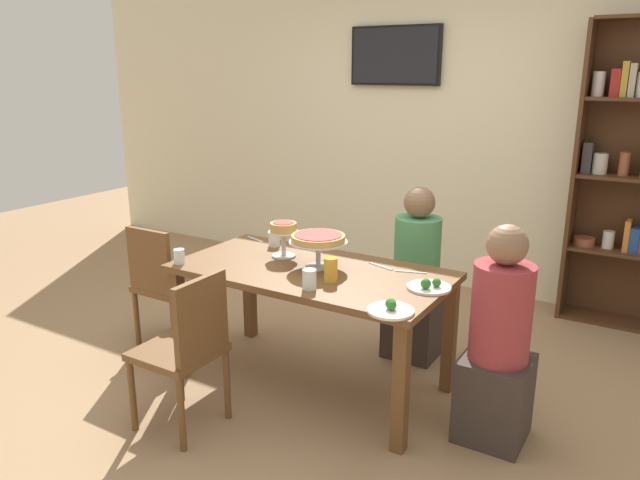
{
  "coord_description": "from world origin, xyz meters",
  "views": [
    {
      "loc": [
        1.78,
        -2.81,
        1.86
      ],
      "look_at": [
        0.0,
        0.1,
        0.89
      ],
      "focal_mm": 33.77,
      "sensor_mm": 36.0,
      "label": 1
    }
  ],
  "objects": [
    {
      "name": "ground_plane",
      "position": [
        0.0,
        0.0,
        0.0
      ],
      "size": [
        12.0,
        12.0,
        0.0
      ],
      "primitive_type": "plane",
      "color": "#9E7A56"
    },
    {
      "name": "rear_partition",
      "position": [
        0.0,
        2.2,
        1.4
      ],
      "size": [
        8.0,
        0.12,
        2.8
      ],
      "primitive_type": "cube",
      "color": "beige",
      "rests_on": "ground_plane"
    },
    {
      "name": "dining_table",
      "position": [
        0.0,
        0.0,
        0.64
      ],
      "size": [
        1.6,
        0.82,
        0.74
      ],
      "color": "brown",
      "rests_on": "ground_plane"
    },
    {
      "name": "television",
      "position": [
        -0.47,
        2.11,
        1.97
      ],
      "size": [
        0.82,
        0.05,
        0.49
      ],
      "color": "black"
    },
    {
      "name": "diner_head_east",
      "position": [
        1.1,
        0.02,
        0.49
      ],
      "size": [
        0.34,
        0.34,
        1.15
      ],
      "rotation": [
        0.0,
        0.0,
        3.14
      ],
      "color": "#382D28",
      "rests_on": "ground_plane"
    },
    {
      "name": "diner_far_right",
      "position": [
        0.38,
        0.69,
        0.49
      ],
      "size": [
        0.34,
        0.34,
        1.15
      ],
      "rotation": [
        0.0,
        0.0,
        -1.57
      ],
      "color": "#382D28",
      "rests_on": "ground_plane"
    },
    {
      "name": "chair_head_west",
      "position": [
        -1.11,
        -0.1,
        0.49
      ],
      "size": [
        0.4,
        0.4,
        0.87
      ],
      "color": "brown",
      "rests_on": "ground_plane"
    },
    {
      "name": "chair_near_left",
      "position": [
        -0.29,
        -0.74,
        0.49
      ],
      "size": [
        0.4,
        0.4,
        0.87
      ],
      "rotation": [
        0.0,
        0.0,
        1.57
      ],
      "color": "brown",
      "rests_on": "ground_plane"
    },
    {
      "name": "deep_dish_pizza_stand",
      "position": [
        0.02,
        0.04,
        0.91
      ],
      "size": [
        0.34,
        0.34,
        0.2
      ],
      "color": "silver",
      "rests_on": "dining_table"
    },
    {
      "name": "personal_pizza_stand",
      "position": [
        -0.27,
        0.11,
        0.9
      ],
      "size": [
        0.19,
        0.19,
        0.22
      ],
      "color": "silver",
      "rests_on": "dining_table"
    },
    {
      "name": "salad_plate_near_diner",
      "position": [
        0.71,
        0.04,
        0.76
      ],
      "size": [
        0.24,
        0.24,
        0.07
      ],
      "color": "white",
      "rests_on": "dining_table"
    },
    {
      "name": "salad_plate_far_diner",
      "position": [
        0.67,
        -0.35,
        0.76
      ],
      "size": [
        0.23,
        0.23,
        0.07
      ],
      "color": "white",
      "rests_on": "dining_table"
    },
    {
      "name": "beer_glass_amber_tall",
      "position": [
        0.21,
        -0.13,
        0.81
      ],
      "size": [
        0.08,
        0.08,
        0.13
      ],
      "primitive_type": "cylinder",
      "color": "gold",
      "rests_on": "dining_table"
    },
    {
      "name": "water_glass_clear_near",
      "position": [
        -0.72,
        -0.33,
        0.79
      ],
      "size": [
        0.06,
        0.06,
        0.09
      ],
      "primitive_type": "cylinder",
      "color": "white",
      "rests_on": "dining_table"
    },
    {
      "name": "water_glass_clear_far",
      "position": [
        -0.45,
        0.27,
        0.79
      ],
      "size": [
        0.08,
        0.08,
        0.09
      ],
      "primitive_type": "cylinder",
      "color": "white",
      "rests_on": "dining_table"
    },
    {
      "name": "water_glass_clear_spare",
      "position": [
        0.17,
        -0.29,
        0.79
      ],
      "size": [
        0.08,
        0.08,
        0.11
      ],
      "primitive_type": "cylinder",
      "color": "white",
      "rests_on": "dining_table"
    },
    {
      "name": "cutlery_fork_near",
      "position": [
        -0.66,
        0.33,
        0.74
      ],
      "size": [
        0.18,
        0.07,
        0.0
      ],
      "primitive_type": "cube",
      "rotation": [
        0.0,
        0.0,
        2.82
      ],
      "color": "silver",
      "rests_on": "dining_table"
    },
    {
      "name": "cutlery_knife_near",
      "position": [
        0.52,
        0.24,
        0.74
      ],
      "size": [
        0.18,
        0.07,
        0.0
      ],
      "primitive_type": "cube",
      "rotation": [
        0.0,
        0.0,
        3.44
      ],
      "color": "silver",
      "rests_on": "dining_table"
    },
    {
      "name": "cutlery_fork_far",
      "position": [
        0.33,
        0.25,
        0.74
      ],
      "size": [
        0.18,
        0.07,
        0.0
      ],
      "primitive_type": "cube",
      "rotation": [
        0.0,
        0.0,
        2.84
      ],
      "color": "silver",
      "rests_on": "dining_table"
    }
  ]
}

